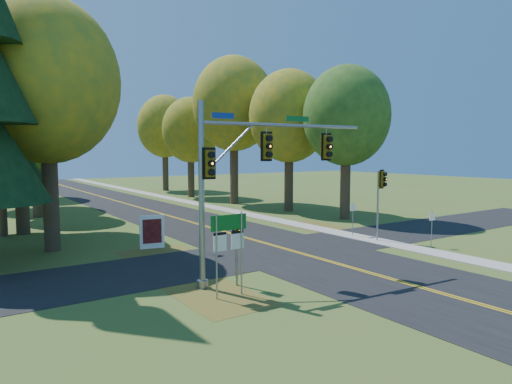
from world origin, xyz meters
TOP-DOWN VIEW (x-y plane):
  - ground at (0.00, 0.00)m, footprint 160.00×160.00m
  - road_main at (0.00, 0.00)m, footprint 8.00×160.00m
  - road_cross at (0.00, 2.00)m, footprint 60.00×6.00m
  - centerline_left at (-0.10, 0.00)m, footprint 0.10×160.00m
  - centerline_right at (0.10, 0.00)m, footprint 0.10×160.00m
  - sidewalk_east at (6.20, 0.00)m, footprint 1.60×160.00m
  - leaf_patch_w_near at (-6.50, 4.00)m, footprint 4.00×6.00m
  - leaf_patch_e at (6.80, 6.00)m, footprint 3.50×8.00m
  - leaf_patch_w_far at (-7.50, -3.00)m, footprint 3.00×5.00m
  - tree_w_a at (-11.13, 9.38)m, footprint 8.00×8.00m
  - tree_e_a at (11.57, 8.77)m, footprint 7.20×7.20m
  - tree_w_b at (-11.72, 16.29)m, footprint 8.60×8.60m
  - tree_e_b at (10.97, 15.58)m, footprint 7.60×7.60m
  - tree_w_c at (-9.54, 24.47)m, footprint 6.80×6.80m
  - tree_e_c at (9.88, 23.69)m, footprint 8.80×8.80m
  - tree_w_d at (-10.13, 33.18)m, footprint 8.20×8.20m
  - tree_e_d at (9.26, 32.87)m, footprint 7.00×7.00m
  - tree_w_e at (-8.92, 44.09)m, footprint 8.40×8.40m
  - tree_e_e at (10.47, 43.58)m, footprint 7.80×7.80m
  - traffic_mast at (-5.40, -2.09)m, footprint 8.46×1.13m
  - east_signal_pole at (6.36, 0.58)m, footprint 0.51×0.61m
  - ped_signal_pole at (-6.18, -2.55)m, footprint 0.45×0.54m
  - route_sign_cluster at (-7.16, -3.48)m, footprint 1.54×0.13m
  - info_kiosk at (-6.27, 6.71)m, footprint 1.41×0.49m
  - reg_sign_e_north at (6.19, 2.75)m, footprint 0.43×0.08m
  - reg_sign_e_south at (7.50, -2.32)m, footprint 0.40×0.11m
  - reg_sign_w at (-4.53, 3.96)m, footprint 0.41×0.18m

SIDE VIEW (x-z plane):
  - ground at x=0.00m, z-range 0.00..0.00m
  - leaf_patch_w_near at x=-6.50m, z-range 0.00..0.01m
  - leaf_patch_e at x=6.80m, z-range 0.00..0.01m
  - leaf_patch_w_far at x=-7.50m, z-range 0.00..0.01m
  - road_cross at x=0.00m, z-range 0.00..0.02m
  - road_main at x=0.00m, z-range 0.00..0.02m
  - centerline_left at x=-0.10m, z-range 0.02..0.03m
  - centerline_right at x=0.10m, z-range 0.02..0.03m
  - sidewalk_east at x=6.20m, z-range 0.00..0.06m
  - info_kiosk at x=-6.27m, z-range 0.00..1.94m
  - reg_sign_e_south at x=7.50m, z-range 0.39..2.48m
  - reg_sign_e_north at x=6.19m, z-range 0.41..2.66m
  - reg_sign_w at x=-4.53m, z-range 0.42..2.67m
  - ped_signal_pole at x=-6.18m, z-range 0.72..3.65m
  - route_sign_cluster at x=-7.16m, z-range 0.68..3.98m
  - east_signal_pole at x=6.36m, z-range 1.17..5.69m
  - traffic_mast at x=-5.40m, z-range 1.10..8.79m
  - tree_w_c at x=-9.54m, z-range 1.99..13.90m
  - tree_e_d at x=9.26m, z-range 2.08..14.40m
  - tree_e_a at x=11.57m, z-range 2.16..14.90m
  - tree_e_b at x=10.97m, z-range 2.23..15.56m
  - tree_e_e at x=10.47m, z-range 2.32..16.06m
  - tree_w_a at x=-11.13m, z-range 2.41..16.56m
  - tree_w_d at x=-10.13m, z-range 2.50..17.06m
  - tree_w_e at x=-8.92m, z-range 2.59..17.56m
  - tree_w_b at x=-11.72m, z-range 2.68..18.06m
  - tree_e_c at x=9.88m, z-range 2.77..18.56m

